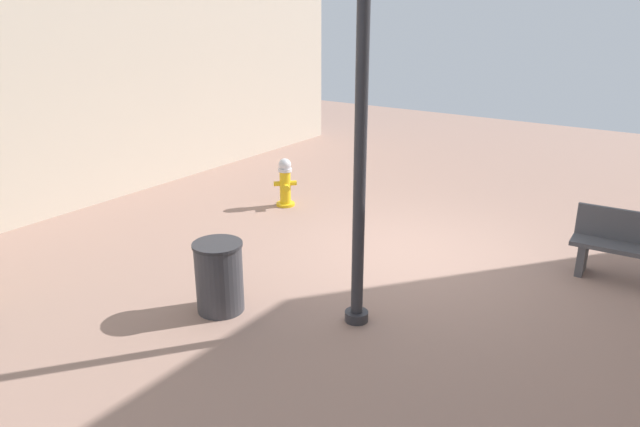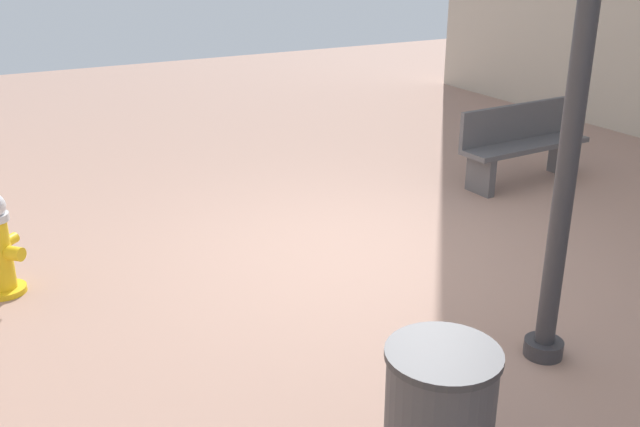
% 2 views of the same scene
% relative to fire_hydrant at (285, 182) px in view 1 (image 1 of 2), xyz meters
% --- Properties ---
extents(ground_plane, '(23.40, 23.40, 0.00)m').
position_rel_fire_hydrant_xyz_m(ground_plane, '(-2.99, 0.74, -0.45)').
color(ground_plane, '#9E7A6B').
extents(fire_hydrant, '(0.39, 0.39, 0.90)m').
position_rel_fire_hydrant_xyz_m(fire_hydrant, '(0.00, 0.00, 0.00)').
color(fire_hydrant, gold).
rests_on(fire_hydrant, ground_plane).
extents(street_lamp, '(0.36, 0.36, 4.11)m').
position_rel_fire_hydrant_xyz_m(street_lamp, '(-3.32, 2.91, 2.08)').
color(street_lamp, '#2D2D33').
rests_on(street_lamp, ground_plane).
extents(trash_bin, '(0.61, 0.61, 0.89)m').
position_rel_fire_hydrant_xyz_m(trash_bin, '(-1.79, 3.63, -0.01)').
color(trash_bin, '#38383D').
rests_on(trash_bin, ground_plane).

